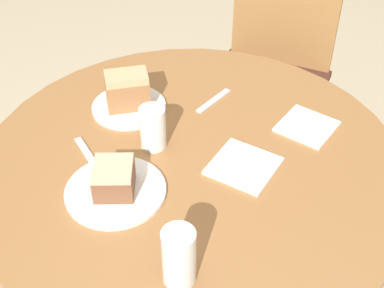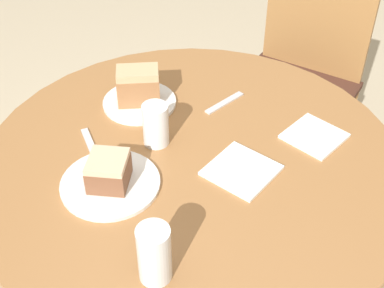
# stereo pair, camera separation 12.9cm
# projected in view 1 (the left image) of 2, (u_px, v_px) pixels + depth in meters

# --- Properties ---
(table) EXTENTS (1.05, 1.05, 0.78)m
(table) POSITION_uv_depth(u_px,v_px,m) (192.00, 204.00, 1.43)
(table) COLOR #9E6B3D
(table) RESTS_ON ground_plane
(chair) EXTENTS (0.51, 0.52, 0.95)m
(chair) POSITION_uv_depth(u_px,v_px,m) (269.00, 72.00, 2.12)
(chair) COLOR olive
(chair) RESTS_ON ground_plane
(plate_near) EXTENTS (0.23, 0.23, 0.01)m
(plate_near) POSITION_uv_depth(u_px,v_px,m) (116.00, 191.00, 1.22)
(plate_near) COLOR white
(plate_near) RESTS_ON table
(plate_far) EXTENTS (0.20, 0.20, 0.01)m
(plate_far) POSITION_uv_depth(u_px,v_px,m) (129.00, 107.00, 1.47)
(plate_far) COLOR white
(plate_far) RESTS_ON table
(cake_slice_near) EXTENTS (0.11, 0.11, 0.07)m
(cake_slice_near) POSITION_uv_depth(u_px,v_px,m) (114.00, 178.00, 1.19)
(cake_slice_near) COLOR brown
(cake_slice_near) RESTS_ON plate_near
(cake_slice_far) EXTENTS (0.13, 0.11, 0.10)m
(cake_slice_far) POSITION_uv_depth(u_px,v_px,m) (127.00, 90.00, 1.43)
(cake_slice_far) COLOR #9E6B42
(cake_slice_far) RESTS_ON plate_far
(glass_lemonade) EXTENTS (0.07, 0.07, 0.13)m
(glass_lemonade) POSITION_uv_depth(u_px,v_px,m) (179.00, 259.00, 1.01)
(glass_lemonade) COLOR silver
(glass_lemonade) RESTS_ON table
(glass_water) EXTENTS (0.07, 0.07, 0.11)m
(glass_water) POSITION_uv_depth(u_px,v_px,m) (153.00, 130.00, 1.32)
(glass_water) COLOR silver
(glass_water) RESTS_ON table
(napkin_stack) EXTENTS (0.18, 0.18, 0.01)m
(napkin_stack) POSITION_uv_depth(u_px,v_px,m) (244.00, 166.00, 1.28)
(napkin_stack) COLOR white
(napkin_stack) RESTS_ON table
(fork) EXTENTS (0.13, 0.13, 0.00)m
(fork) POSITION_uv_depth(u_px,v_px,m) (90.00, 157.00, 1.31)
(fork) COLOR silver
(fork) RESTS_ON table
(spoon) EXTENTS (0.07, 0.13, 0.00)m
(spoon) POSITION_uv_depth(u_px,v_px,m) (214.00, 101.00, 1.49)
(spoon) COLOR silver
(spoon) RESTS_ON table
(napkin_side) EXTENTS (0.17, 0.17, 0.01)m
(napkin_side) POSITION_uv_depth(u_px,v_px,m) (307.00, 126.00, 1.40)
(napkin_side) COLOR white
(napkin_side) RESTS_ON table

